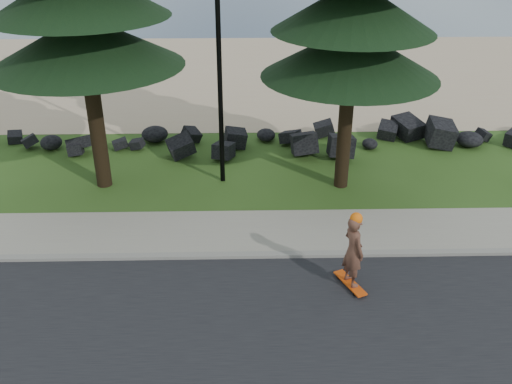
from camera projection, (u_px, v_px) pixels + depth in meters
ground at (219, 237)px, 14.35m from camera, size 160.00×160.00×0.00m
road at (211, 370)px, 10.37m from camera, size 160.00×7.00×0.02m
kerb at (218, 256)px, 13.53m from camera, size 160.00×0.20×0.10m
sidewalk at (219, 232)px, 14.51m from camera, size 160.00×2.00×0.08m
beach_sand at (230, 74)px, 27.16m from camera, size 160.00×15.00×0.01m
seawall_boulders at (225, 149)px, 19.30m from camera, size 60.00×2.40×1.10m
lamp_post at (219, 42)px, 15.24m from camera, size 0.25×0.14×8.14m
skateboarder at (353, 251)px, 12.12m from camera, size 0.62×1.01×1.85m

